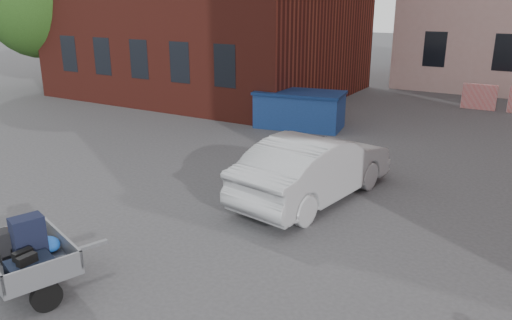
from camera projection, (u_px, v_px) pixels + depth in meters
The scene contains 5 objects.
ground at pixel (208, 245), 9.00m from camera, with size 120.00×120.00×0.00m, color #38383A.
far_building at pixel (159, 2), 35.47m from camera, with size 6.00×6.00×8.00m, color maroon.
trailer at pixel (26, 253), 7.45m from camera, with size 1.87×1.98×1.20m.
dumpster at pixel (299, 109), 17.04m from camera, with size 3.19×2.00×1.25m.
silver_car at pixel (314, 167), 10.89m from camera, with size 1.53×4.39×1.45m, color #A1A5A9.
Camera 1 is at (4.86, -6.52, 4.23)m, focal length 35.00 mm.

